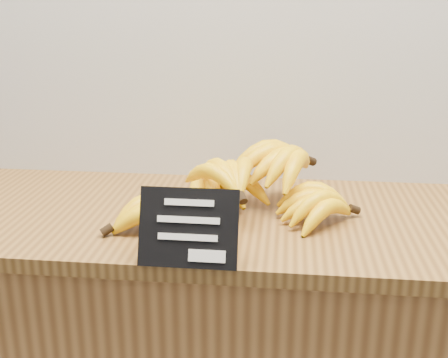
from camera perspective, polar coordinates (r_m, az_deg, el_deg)
counter_top at (r=1.21m, az=0.27°, el=-4.01°), size 1.33×0.54×0.03m
chalkboard_sign at (r=0.96m, az=-3.64°, el=-4.99°), size 0.17×0.06×0.13m
banana_pile at (r=1.18m, az=1.88°, el=-0.93°), size 0.52×0.31×0.12m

